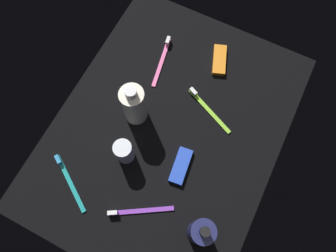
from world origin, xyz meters
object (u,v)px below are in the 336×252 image
object	(u,v)px
snack_bar_orange	(219,60)
toothbrush_teal	(68,180)
deodorant_stick	(124,152)
toothbrush_purple	(137,211)
lotion_bottle	(200,232)
toothbrush_pink	(162,58)
bodywash_bottle	(133,105)
snack_bar_blue	(181,166)
toothbrush_lime	(207,108)

from	to	relation	value
snack_bar_orange	toothbrush_teal	bearing A→B (deg)	137.16
deodorant_stick	snack_bar_orange	world-z (taller)	deodorant_stick
snack_bar_orange	deodorant_stick	bearing A→B (deg)	143.87
toothbrush_purple	toothbrush_teal	bearing A→B (deg)	92.89
lotion_bottle	toothbrush_pink	distance (cm)	54.03
lotion_bottle	toothbrush_teal	size ratio (longest dim) A/B	1.23
bodywash_bottle	snack_bar_blue	size ratio (longest dim) A/B	1.58
bodywash_bottle	toothbrush_teal	world-z (taller)	bodywash_bottle
deodorant_stick	snack_bar_orange	bearing A→B (deg)	-15.85
toothbrush_purple	snack_bar_blue	world-z (taller)	toothbrush_purple
toothbrush_purple	lotion_bottle	bearing A→B (deg)	-81.90
bodywash_bottle	toothbrush_lime	world-z (taller)	bodywash_bottle
snack_bar_blue	snack_bar_orange	bearing A→B (deg)	-0.83
snack_bar_orange	snack_bar_blue	world-z (taller)	same
toothbrush_teal	snack_bar_blue	xyz separation A→B (cm)	(17.53, -26.30, 0.14)
toothbrush_teal	snack_bar_orange	xyz separation A→B (cm)	(53.74, -22.33, 0.14)
toothbrush_pink	toothbrush_teal	size ratio (longest dim) A/B	1.14
lotion_bottle	deodorant_stick	world-z (taller)	lotion_bottle
bodywash_bottle	toothbrush_lime	xyz separation A→B (cm)	(11.51, -18.14, -6.78)
toothbrush_pink	toothbrush_teal	distance (cm)	46.52
lotion_bottle	toothbrush_lime	bearing A→B (deg)	20.46
snack_bar_blue	bodywash_bottle	bearing A→B (deg)	59.85
toothbrush_teal	snack_bar_orange	distance (cm)	58.19
toothbrush_purple	snack_bar_blue	xyz separation A→B (cm)	(16.46, -5.26, 0.14)
lotion_bottle	toothbrush_pink	world-z (taller)	lotion_bottle
toothbrush_pink	snack_bar_blue	distance (cm)	35.17
deodorant_stick	bodywash_bottle	bearing A→B (deg)	15.80
bodywash_bottle	snack_bar_orange	distance (cm)	32.56
toothbrush_pink	toothbrush_purple	size ratio (longest dim) A/B	1.12
lotion_bottle	snack_bar_orange	size ratio (longest dim) A/B	1.85
deodorant_stick	toothbrush_pink	distance (cm)	33.39
lotion_bottle	toothbrush_purple	world-z (taller)	lotion_bottle
toothbrush_teal	toothbrush_pink	bearing A→B (deg)	-7.25
deodorant_stick	snack_bar_orange	distance (cm)	42.14
toothbrush_lime	snack_bar_orange	size ratio (longest dim) A/B	1.63
lotion_bottle	deodorant_stick	size ratio (longest dim) A/B	2.23
toothbrush_lime	toothbrush_purple	bearing A→B (deg)	172.89
toothbrush_lime	bodywash_bottle	bearing A→B (deg)	122.40
toothbrush_pink	lotion_bottle	bearing A→B (deg)	-142.95
bodywash_bottle	snack_bar_blue	distance (cm)	21.59
bodywash_bottle	snack_bar_blue	bearing A→B (deg)	-113.06
snack_bar_blue	toothbrush_purple	bearing A→B (deg)	155.21
toothbrush_pink	toothbrush_teal	xyz separation A→B (cm)	(-46.15, 5.87, 0.00)
bodywash_bottle	toothbrush_lime	size ratio (longest dim) A/B	0.97
toothbrush_purple	snack_bar_orange	distance (cm)	52.69
toothbrush_lime	toothbrush_purple	distance (cm)	36.30
bodywash_bottle	toothbrush_pink	size ratio (longest dim) A/B	0.92
lotion_bottle	toothbrush_pink	size ratio (longest dim) A/B	1.08
deodorant_stick	toothbrush_teal	bearing A→B (deg)	140.85
toothbrush_lime	toothbrush_purple	world-z (taller)	same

